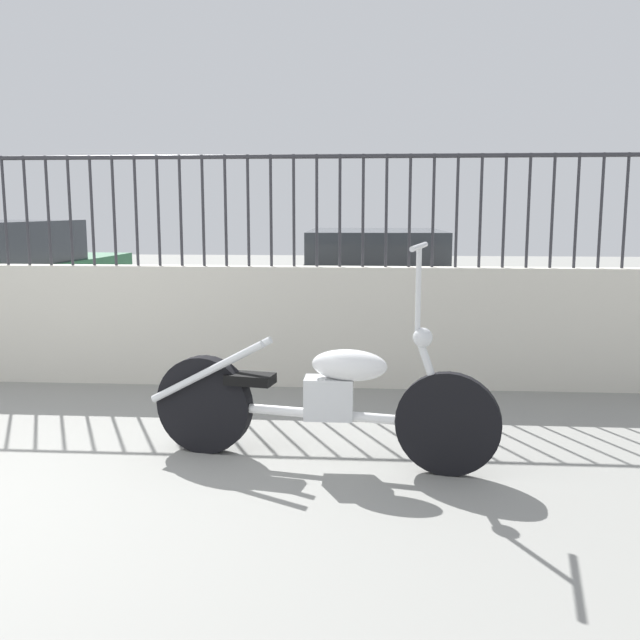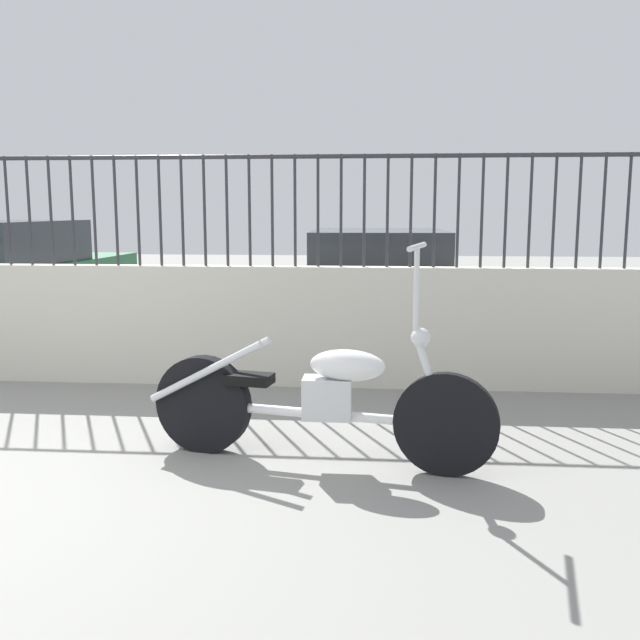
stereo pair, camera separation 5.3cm
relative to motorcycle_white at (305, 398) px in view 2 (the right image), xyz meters
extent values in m
cube|color=beige|center=(-2.06, 1.84, 0.12)|extent=(10.55, 0.18, 1.00)
cylinder|color=#2D2D33|center=(-2.72, 1.84, 1.07)|extent=(0.02, 0.02, 0.91)
cylinder|color=#2D2D33|center=(-2.53, 1.84, 1.07)|extent=(0.02, 0.02, 0.91)
cylinder|color=#2D2D33|center=(-2.34, 1.84, 1.07)|extent=(0.02, 0.02, 0.91)
cylinder|color=#2D2D33|center=(-2.15, 1.84, 1.07)|extent=(0.02, 0.02, 0.91)
cylinder|color=#2D2D33|center=(-1.96, 1.84, 1.07)|extent=(0.02, 0.02, 0.91)
cylinder|color=#2D2D33|center=(-1.78, 1.84, 1.07)|extent=(0.02, 0.02, 0.91)
cylinder|color=#2D2D33|center=(-1.59, 1.84, 1.07)|extent=(0.02, 0.02, 0.91)
cylinder|color=#2D2D33|center=(-1.40, 1.84, 1.07)|extent=(0.02, 0.02, 0.91)
cylinder|color=#2D2D33|center=(-1.21, 1.84, 1.07)|extent=(0.02, 0.02, 0.91)
cylinder|color=#2D2D33|center=(-1.02, 1.84, 1.07)|extent=(0.02, 0.02, 0.91)
cylinder|color=#2D2D33|center=(-0.83, 1.84, 1.07)|extent=(0.02, 0.02, 0.91)
cylinder|color=#2D2D33|center=(-0.65, 1.84, 1.07)|extent=(0.02, 0.02, 0.91)
cylinder|color=#2D2D33|center=(-0.46, 1.84, 1.07)|extent=(0.02, 0.02, 0.91)
cylinder|color=#2D2D33|center=(-0.27, 1.84, 1.07)|extent=(0.02, 0.02, 0.91)
cylinder|color=#2D2D33|center=(-0.08, 1.84, 1.07)|extent=(0.02, 0.02, 0.91)
cylinder|color=#2D2D33|center=(0.11, 1.84, 1.07)|extent=(0.02, 0.02, 0.91)
cylinder|color=#2D2D33|center=(0.30, 1.84, 1.07)|extent=(0.02, 0.02, 0.91)
cylinder|color=#2D2D33|center=(0.48, 1.84, 1.07)|extent=(0.02, 0.02, 0.91)
cylinder|color=#2D2D33|center=(0.67, 1.84, 1.07)|extent=(0.02, 0.02, 0.91)
cylinder|color=#2D2D33|center=(0.86, 1.84, 1.07)|extent=(0.02, 0.02, 0.91)
cylinder|color=#2D2D33|center=(1.05, 1.84, 1.07)|extent=(0.02, 0.02, 0.91)
cylinder|color=#2D2D33|center=(1.24, 1.84, 1.07)|extent=(0.02, 0.02, 0.91)
cylinder|color=#2D2D33|center=(1.43, 1.84, 1.07)|extent=(0.02, 0.02, 0.91)
cylinder|color=#2D2D33|center=(1.61, 1.84, 1.07)|extent=(0.02, 0.02, 0.91)
cylinder|color=#2D2D33|center=(1.80, 1.84, 1.07)|extent=(0.02, 0.02, 0.91)
cylinder|color=#2D2D33|center=(1.99, 1.84, 1.07)|extent=(0.02, 0.02, 0.91)
cylinder|color=#2D2D33|center=(2.18, 1.84, 1.07)|extent=(0.02, 0.02, 0.91)
cylinder|color=#2D2D33|center=(2.37, 1.84, 1.07)|extent=(0.02, 0.02, 0.91)
cylinder|color=#2D2D33|center=(-2.06, 1.84, 1.51)|extent=(10.55, 0.04, 0.04)
cylinder|color=black|center=(0.80, -0.16, -0.09)|extent=(0.59, 0.18, 0.59)
cylinder|color=black|center=(-0.63, 0.13, -0.09)|extent=(0.61, 0.22, 0.60)
cylinder|color=silver|center=(0.08, -0.02, -0.09)|extent=(1.33, 0.32, 0.06)
cube|color=silver|center=(0.13, -0.03, 0.01)|extent=(0.28, 0.18, 0.24)
ellipsoid|color=silver|center=(0.25, -0.05, 0.21)|extent=(0.47, 0.28, 0.18)
cube|color=black|center=(-0.34, 0.07, 0.09)|extent=(0.31, 0.21, 0.06)
cylinder|color=silver|center=(0.72, -0.15, 0.16)|extent=(0.23, 0.09, 0.51)
sphere|color=silver|center=(0.66, -0.13, 0.39)|extent=(0.11, 0.11, 0.11)
cylinder|color=silver|center=(0.63, -0.13, 0.65)|extent=(0.03, 0.03, 0.48)
cylinder|color=silver|center=(0.63, -0.13, 0.89)|extent=(0.13, 0.52, 0.03)
cylinder|color=silver|center=(-0.60, 0.05, 0.13)|extent=(0.73, 0.19, 0.42)
cylinder|color=silver|center=(-0.57, 0.19, 0.13)|extent=(0.73, 0.19, 0.42)
cylinder|color=black|center=(-5.24, 6.23, -0.06)|extent=(0.13, 0.64, 0.64)
cylinder|color=black|center=(-3.51, 6.16, -0.06)|extent=(0.13, 0.64, 0.64)
cylinder|color=black|center=(-3.62, 3.35, -0.06)|extent=(0.13, 0.64, 0.64)
cube|color=#1E5933|center=(-4.43, 4.79, 0.13)|extent=(2.02, 4.61, 0.55)
cylinder|color=black|center=(-0.44, 6.17, -0.06)|extent=(0.12, 0.64, 0.64)
cylinder|color=black|center=(1.19, 6.21, -0.06)|extent=(0.12, 0.64, 0.64)
cylinder|color=black|center=(-0.38, 3.49, -0.06)|extent=(0.12, 0.64, 0.64)
cylinder|color=black|center=(1.25, 3.53, -0.06)|extent=(0.12, 0.64, 0.64)
cube|color=black|center=(0.40, 4.85, 0.14)|extent=(1.84, 4.36, 0.56)
cube|color=#2D3338|center=(0.41, 4.63, 0.63)|extent=(1.62, 2.11, 0.42)
camera|label=1|loc=(0.38, -4.01, 1.09)|focal=40.00mm
camera|label=2|loc=(0.43, -4.01, 1.09)|focal=40.00mm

